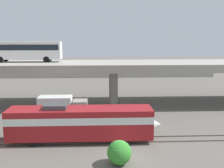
{
  "coord_description": "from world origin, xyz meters",
  "views": [
    {
      "loc": [
        -2.06,
        -22.4,
        11.08
      ],
      "look_at": [
        -0.08,
        23.85,
        2.72
      ],
      "focal_mm": 40.69,
      "sensor_mm": 36.0,
      "label": 1
    }
  ],
  "objects_px": {
    "parked_car_1": "(123,66)",
    "service_truck_west": "(62,106)",
    "transit_bus_on_overpass": "(25,50)",
    "parked_car_0": "(97,66)",
    "train_locomotive": "(88,122)",
    "parked_car_3": "(185,67)",
    "parked_car_2": "(51,68)"
  },
  "relations": [
    {
      "from": "service_truck_west",
      "to": "parked_car_2",
      "type": "distance_m",
      "value": 40.57
    },
    {
      "from": "train_locomotive",
      "to": "transit_bus_on_overpass",
      "type": "xyz_separation_m",
      "value": [
        -11.23,
        16.91,
        7.01
      ]
    },
    {
      "from": "train_locomotive",
      "to": "parked_car_3",
      "type": "height_order",
      "value": "train_locomotive"
    },
    {
      "from": "train_locomotive",
      "to": "parked_car_1",
      "type": "xyz_separation_m",
      "value": [
        8.3,
        53.1,
        0.25
      ]
    },
    {
      "from": "train_locomotive",
      "to": "service_truck_west",
      "type": "xyz_separation_m",
      "value": [
        -4.12,
        8.61,
        -0.56
      ]
    },
    {
      "from": "parked_car_2",
      "to": "transit_bus_on_overpass",
      "type": "bearing_deg",
      "value": 93.39
    },
    {
      "from": "train_locomotive",
      "to": "service_truck_west",
      "type": "relative_size",
      "value": 2.43
    },
    {
      "from": "parked_car_3",
      "to": "train_locomotive",
      "type": "bearing_deg",
      "value": 61.59
    },
    {
      "from": "train_locomotive",
      "to": "transit_bus_on_overpass",
      "type": "distance_m",
      "value": 21.48
    },
    {
      "from": "transit_bus_on_overpass",
      "to": "parked_car_1",
      "type": "relative_size",
      "value": 2.97
    },
    {
      "from": "transit_bus_on_overpass",
      "to": "parked_car_1",
      "type": "bearing_deg",
      "value": -118.35
    },
    {
      "from": "parked_car_2",
      "to": "parked_car_3",
      "type": "xyz_separation_m",
      "value": [
        40.4,
        2.35,
        -0.0
      ]
    },
    {
      "from": "parked_car_0",
      "to": "service_truck_west",
      "type": "bearing_deg",
      "value": -95.58
    },
    {
      "from": "service_truck_west",
      "to": "parked_car_0",
      "type": "height_order",
      "value": "parked_car_0"
    },
    {
      "from": "parked_car_3",
      "to": "transit_bus_on_overpass",
      "type": "bearing_deg",
      "value": 41.07
    },
    {
      "from": "transit_bus_on_overpass",
      "to": "service_truck_west",
      "type": "relative_size",
      "value": 1.76
    },
    {
      "from": "train_locomotive",
      "to": "parked_car_1",
      "type": "height_order",
      "value": "train_locomotive"
    },
    {
      "from": "transit_bus_on_overpass",
      "to": "parked_car_2",
      "type": "xyz_separation_m",
      "value": [
        -1.85,
        31.26,
        -6.76
      ]
    },
    {
      "from": "transit_bus_on_overpass",
      "to": "parked_car_3",
      "type": "relative_size",
      "value": 2.9
    },
    {
      "from": "parked_car_1",
      "to": "service_truck_west",
      "type": "bearing_deg",
      "value": 74.4
    },
    {
      "from": "parked_car_0",
      "to": "parked_car_2",
      "type": "xyz_separation_m",
      "value": [
        -13.34,
        -5.32,
        0.0
      ]
    },
    {
      "from": "service_truck_west",
      "to": "parked_car_1",
      "type": "bearing_deg",
      "value": 74.4
    },
    {
      "from": "parked_car_2",
      "to": "parked_car_3",
      "type": "distance_m",
      "value": 40.47
    },
    {
      "from": "transit_bus_on_overpass",
      "to": "train_locomotive",
      "type": "bearing_deg",
      "value": 123.59
    },
    {
      "from": "transit_bus_on_overpass",
      "to": "parked_car_3",
      "type": "height_order",
      "value": "transit_bus_on_overpass"
    },
    {
      "from": "transit_bus_on_overpass",
      "to": "parked_car_2",
      "type": "distance_m",
      "value": 32.03
    },
    {
      "from": "transit_bus_on_overpass",
      "to": "parked_car_0",
      "type": "xyz_separation_m",
      "value": [
        11.49,
        36.57,
        -6.76
      ]
    },
    {
      "from": "train_locomotive",
      "to": "parked_car_3",
      "type": "xyz_separation_m",
      "value": [
        27.32,
        50.52,
        0.25
      ]
    },
    {
      "from": "parked_car_1",
      "to": "parked_car_3",
      "type": "bearing_deg",
      "value": 172.25
    },
    {
      "from": "parked_car_3",
      "to": "service_truck_west",
      "type": "bearing_deg",
      "value": 53.12
    },
    {
      "from": "service_truck_west",
      "to": "parked_car_0",
      "type": "distance_m",
      "value": 45.1
    },
    {
      "from": "transit_bus_on_overpass",
      "to": "service_truck_west",
      "type": "bearing_deg",
      "value": 130.56
    }
  ]
}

